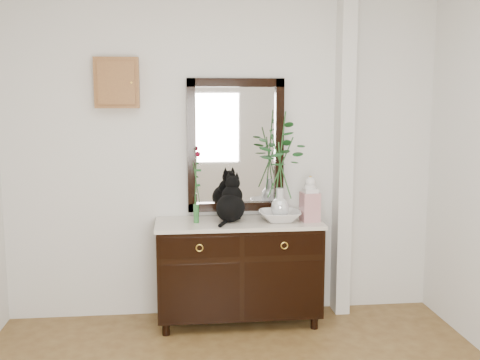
{
  "coord_description": "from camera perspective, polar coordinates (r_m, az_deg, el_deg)",
  "views": [
    {
      "loc": [
        -0.36,
        -2.65,
        1.83
      ],
      "look_at": [
        0.1,
        1.63,
        1.2
      ],
      "focal_mm": 42.0,
      "sensor_mm": 36.0,
      "label": 1
    }
  ],
  "objects": [
    {
      "name": "vase_branches",
      "position": [
        4.46,
        4.13,
        1.55
      ],
      "size": [
        0.49,
        0.49,
        0.87
      ],
      "primitive_type": null,
      "rotation": [
        0.0,
        0.0,
        -0.2
      ],
      "color": "silver",
      "rests_on": "lotus_bowl"
    },
    {
      "name": "key_cabinet",
      "position": [
        4.62,
        -12.4,
        9.62
      ],
      "size": [
        0.35,
        0.1,
        0.4
      ],
      "primitive_type": "cube",
      "color": "brown",
      "rests_on": "wall_back"
    },
    {
      "name": "ginger_jar",
      "position": [
        4.52,
        7.13,
        -1.86
      ],
      "size": [
        0.15,
        0.15,
        0.37
      ],
      "primitive_type": null,
      "rotation": [
        0.0,
        0.0,
        0.1
      ],
      "color": "silver",
      "rests_on": "sideboard"
    },
    {
      "name": "wall_mirror",
      "position": [
        4.66,
        -0.44,
        3.52
      ],
      "size": [
        0.8,
        0.06,
        1.1
      ],
      "color": "black",
      "rests_on": "wall_back"
    },
    {
      "name": "wall_back",
      "position": [
        4.67,
        -1.68,
        2.42
      ],
      "size": [
        3.6,
        0.04,
        2.7
      ],
      "primitive_type": "cube",
      "color": "silver",
      "rests_on": "ground"
    },
    {
      "name": "bud_vase_rose",
      "position": [
        4.42,
        -4.5,
        -0.69
      ],
      "size": [
        0.09,
        0.09,
        0.58
      ],
      "primitive_type": null,
      "rotation": [
        0.0,
        0.0,
        0.43
      ],
      "color": "#2C6D30",
      "rests_on": "sideboard"
    },
    {
      "name": "lotus_bowl",
      "position": [
        4.53,
        4.08,
        -3.67
      ],
      "size": [
        0.34,
        0.34,
        0.08
      ],
      "primitive_type": "imported",
      "rotation": [
        0.0,
        0.0,
        -0.0
      ],
      "color": "silver",
      "rests_on": "sideboard"
    },
    {
      "name": "pilaster",
      "position": [
        4.77,
        10.46,
        2.41
      ],
      "size": [
        0.12,
        0.2,
        2.7
      ],
      "primitive_type": "cube",
      "color": "silver",
      "rests_on": "ground"
    },
    {
      "name": "sideboard",
      "position": [
        4.61,
        -0.13,
        -8.79
      ],
      "size": [
        1.33,
        0.52,
        0.82
      ],
      "color": "black",
      "rests_on": "ground"
    },
    {
      "name": "cat",
      "position": [
        4.48,
        -0.97,
        -1.9
      ],
      "size": [
        0.35,
        0.39,
        0.37
      ],
      "primitive_type": null,
      "rotation": [
        0.0,
        0.0,
        -0.35
      ],
      "color": "black",
      "rests_on": "sideboard"
    }
  ]
}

